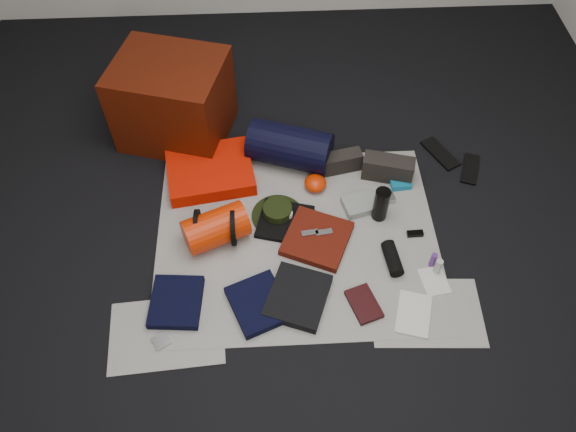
{
  "coord_description": "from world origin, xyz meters",
  "views": [
    {
      "loc": [
        -0.14,
        -1.82,
        2.66
      ],
      "look_at": [
        -0.05,
        0.09,
        0.1
      ],
      "focal_mm": 35.0,
      "sensor_mm": 36.0,
      "label": 1
    }
  ],
  "objects_px": {
    "sleeping_pad": "(210,171)",
    "water_bottle": "(381,204)",
    "navy_duffel": "(290,147)",
    "paperback_book": "(364,304)",
    "compact_camera": "(386,199)",
    "red_cabinet": "(173,100)",
    "stuff_sack": "(216,228)"
  },
  "relations": [
    {
      "from": "compact_camera",
      "to": "navy_duffel",
      "type": "bearing_deg",
      "value": 138.21
    },
    {
      "from": "paperback_book",
      "to": "sleeping_pad",
      "type": "bearing_deg",
      "value": 112.55
    },
    {
      "from": "stuff_sack",
      "to": "sleeping_pad",
      "type": "bearing_deg",
      "value": 96.45
    },
    {
      "from": "stuff_sack",
      "to": "compact_camera",
      "type": "height_order",
      "value": "stuff_sack"
    },
    {
      "from": "red_cabinet",
      "to": "stuff_sack",
      "type": "bearing_deg",
      "value": -56.73
    },
    {
      "from": "red_cabinet",
      "to": "stuff_sack",
      "type": "relative_size",
      "value": 1.85
    },
    {
      "from": "red_cabinet",
      "to": "navy_duffel",
      "type": "height_order",
      "value": "red_cabinet"
    },
    {
      "from": "navy_duffel",
      "to": "paperback_book",
      "type": "relative_size",
      "value": 2.44
    },
    {
      "from": "water_bottle",
      "to": "sleeping_pad",
      "type": "bearing_deg",
      "value": 160.16
    },
    {
      "from": "red_cabinet",
      "to": "paperback_book",
      "type": "relative_size",
      "value": 3.15
    },
    {
      "from": "sleeping_pad",
      "to": "paperback_book",
      "type": "xyz_separation_m",
      "value": [
        0.83,
        -0.94,
        -0.03
      ]
    },
    {
      "from": "water_bottle",
      "to": "compact_camera",
      "type": "bearing_deg",
      "value": 61.98
    },
    {
      "from": "water_bottle",
      "to": "paperback_book",
      "type": "distance_m",
      "value": 0.61
    },
    {
      "from": "red_cabinet",
      "to": "water_bottle",
      "type": "xyz_separation_m",
      "value": [
        1.22,
        -0.77,
        -0.15
      ]
    },
    {
      "from": "water_bottle",
      "to": "paperback_book",
      "type": "relative_size",
      "value": 1.08
    },
    {
      "from": "water_bottle",
      "to": "stuff_sack",
      "type": "bearing_deg",
      "value": -173.09
    },
    {
      "from": "red_cabinet",
      "to": "paperback_book",
      "type": "height_order",
      "value": "red_cabinet"
    },
    {
      "from": "compact_camera",
      "to": "water_bottle",
      "type": "bearing_deg",
      "value": -127.58
    },
    {
      "from": "red_cabinet",
      "to": "water_bottle",
      "type": "bearing_deg",
      "value": -16.31
    },
    {
      "from": "sleeping_pad",
      "to": "stuff_sack",
      "type": "bearing_deg",
      "value": -83.55
    },
    {
      "from": "compact_camera",
      "to": "paperback_book",
      "type": "height_order",
      "value": "compact_camera"
    },
    {
      "from": "red_cabinet",
      "to": "compact_camera",
      "type": "relative_size",
      "value": 6.52
    },
    {
      "from": "sleeping_pad",
      "to": "water_bottle",
      "type": "xyz_separation_m",
      "value": [
        1.0,
        -0.36,
        0.06
      ]
    },
    {
      "from": "navy_duffel",
      "to": "paperback_book",
      "type": "height_order",
      "value": "navy_duffel"
    },
    {
      "from": "water_bottle",
      "to": "paperback_book",
      "type": "height_order",
      "value": "water_bottle"
    },
    {
      "from": "stuff_sack",
      "to": "compact_camera",
      "type": "xyz_separation_m",
      "value": [
        1.0,
        0.22,
        -0.08
      ]
    },
    {
      "from": "stuff_sack",
      "to": "compact_camera",
      "type": "distance_m",
      "value": 1.03
    },
    {
      "from": "navy_duffel",
      "to": "compact_camera",
      "type": "xyz_separation_m",
      "value": [
        0.56,
        -0.35,
        -0.11
      ]
    },
    {
      "from": "sleeping_pad",
      "to": "stuff_sack",
      "type": "distance_m",
      "value": 0.48
    },
    {
      "from": "red_cabinet",
      "to": "paperback_book",
      "type": "bearing_deg",
      "value": -36.07
    },
    {
      "from": "navy_duffel",
      "to": "water_bottle",
      "type": "distance_m",
      "value": 0.68
    },
    {
      "from": "sleeping_pad",
      "to": "stuff_sack",
      "type": "xyz_separation_m",
      "value": [
        0.05,
        -0.48,
        0.06
      ]
    }
  ]
}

